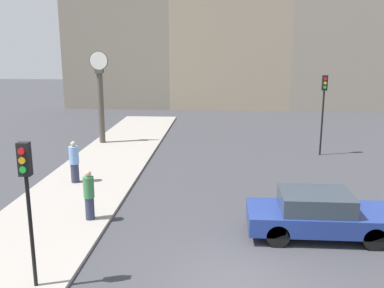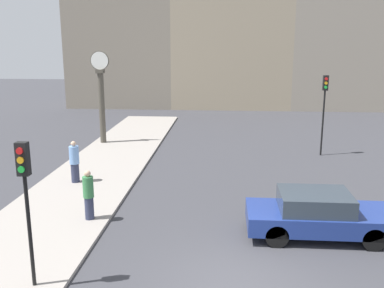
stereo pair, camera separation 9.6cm
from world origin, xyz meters
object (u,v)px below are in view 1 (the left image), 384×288
object	(u,v)px
traffic_light_far	(324,99)
street_clock	(101,98)
traffic_light_near	(27,185)
pedestrian_blue_stripe	(74,162)
sedan_car	(319,214)
pedestrian_green_hoodie	(89,195)

from	to	relation	value
traffic_light_far	street_clock	world-z (taller)	street_clock
street_clock	traffic_light_near	bearing A→B (deg)	-80.21
street_clock	traffic_light_far	bearing A→B (deg)	-7.72
pedestrian_blue_stripe	traffic_light_far	bearing A→B (deg)	26.87
sedan_car	pedestrian_blue_stripe	xyz separation A→B (m)	(-8.97, 4.22, 0.26)
street_clock	pedestrian_green_hoodie	distance (m)	11.46
sedan_car	traffic_light_far	world-z (taller)	traffic_light_far
traffic_light_near	pedestrian_blue_stripe	world-z (taller)	traffic_light_near
pedestrian_blue_stripe	pedestrian_green_hoodie	xyz separation A→B (m)	(1.78, -3.71, -0.03)
pedestrian_blue_stripe	sedan_car	bearing A→B (deg)	-25.23
sedan_car	street_clock	world-z (taller)	street_clock
traffic_light_far	street_clock	bearing A→B (deg)	172.28
traffic_light_near	traffic_light_far	distance (m)	16.36
traffic_light_far	pedestrian_green_hoodie	distance (m)	13.42
traffic_light_far	pedestrian_green_hoodie	bearing A→B (deg)	-135.06
street_clock	pedestrian_green_hoodie	xyz separation A→B (m)	(2.67, -11.00, -1.75)
traffic_light_near	traffic_light_far	world-z (taller)	traffic_light_far
traffic_light_near	pedestrian_green_hoodie	bearing A→B (deg)	88.68
traffic_light_far	pedestrian_green_hoodie	world-z (taller)	traffic_light_far
pedestrian_green_hoodie	traffic_light_far	bearing A→B (deg)	44.94
sedan_car	traffic_light_near	distance (m)	8.28
traffic_light_near	sedan_car	bearing A→B (deg)	25.36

